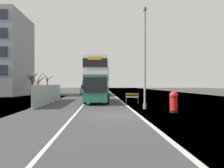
{
  "coord_description": "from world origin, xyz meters",
  "views": [
    {
      "loc": [
        -1.09,
        -16.12,
        2.14
      ],
      "look_at": [
        0.06,
        7.75,
        2.2
      ],
      "focal_mm": 36.93,
      "sensor_mm": 36.0,
      "label": 1
    }
  ],
  "objects_px": {
    "car_oncoming_near": "(104,91)",
    "car_receding_mid": "(85,90)",
    "red_pillar_postbox": "(174,101)",
    "roadworks_barrier": "(132,97)",
    "car_receding_far": "(102,89)",
    "double_decker_bus": "(98,80)",
    "lamppost_foreground": "(145,61)"
  },
  "relations": [
    {
      "from": "double_decker_bus",
      "to": "lamppost_foreground",
      "type": "xyz_separation_m",
      "value": [
        4.18,
        -8.42,
        1.44
      ]
    },
    {
      "from": "car_receding_mid",
      "to": "lamppost_foreground",
      "type": "bearing_deg",
      "value": -76.68
    },
    {
      "from": "car_receding_mid",
      "to": "car_oncoming_near",
      "type": "bearing_deg",
      "value": -61.38
    },
    {
      "from": "lamppost_foreground",
      "to": "car_oncoming_near",
      "type": "xyz_separation_m",
      "value": [
        -3.32,
        23.38,
        -3.18
      ]
    },
    {
      "from": "red_pillar_postbox",
      "to": "car_receding_mid",
      "type": "distance_m",
      "value": 34.35
    },
    {
      "from": "red_pillar_postbox",
      "to": "car_oncoming_near",
      "type": "height_order",
      "value": "car_oncoming_near"
    },
    {
      "from": "car_oncoming_near",
      "to": "car_receding_mid",
      "type": "height_order",
      "value": "car_receding_mid"
    },
    {
      "from": "lamppost_foreground",
      "to": "car_receding_far",
      "type": "distance_m",
      "value": 37.96
    },
    {
      "from": "car_oncoming_near",
      "to": "car_receding_mid",
      "type": "distance_m",
      "value": 8.18
    },
    {
      "from": "double_decker_bus",
      "to": "lamppost_foreground",
      "type": "height_order",
      "value": "lamppost_foreground"
    },
    {
      "from": "car_receding_mid",
      "to": "double_decker_bus",
      "type": "bearing_deg",
      "value": -82.14
    },
    {
      "from": "lamppost_foreground",
      "to": "car_receding_mid",
      "type": "distance_m",
      "value": 31.57
    },
    {
      "from": "car_oncoming_near",
      "to": "car_receding_far",
      "type": "relative_size",
      "value": 0.92
    },
    {
      "from": "roadworks_barrier",
      "to": "car_receding_mid",
      "type": "distance_m",
      "value": 25.84
    },
    {
      "from": "lamppost_foreground",
      "to": "car_oncoming_near",
      "type": "height_order",
      "value": "lamppost_foreground"
    },
    {
      "from": "car_oncoming_near",
      "to": "car_receding_mid",
      "type": "relative_size",
      "value": 0.88
    },
    {
      "from": "car_oncoming_near",
      "to": "car_receding_mid",
      "type": "xyz_separation_m",
      "value": [
        -3.92,
        7.18,
        -0.01
      ]
    },
    {
      "from": "red_pillar_postbox",
      "to": "lamppost_foreground",
      "type": "bearing_deg",
      "value": 123.7
    },
    {
      "from": "double_decker_bus",
      "to": "car_receding_far",
      "type": "distance_m",
      "value": 29.29
    },
    {
      "from": "car_receding_mid",
      "to": "car_receding_far",
      "type": "relative_size",
      "value": 1.05
    },
    {
      "from": "double_decker_bus",
      "to": "lamppost_foreground",
      "type": "bearing_deg",
      "value": -63.6
    },
    {
      "from": "red_pillar_postbox",
      "to": "car_oncoming_near",
      "type": "xyz_separation_m",
      "value": [
        -5.05,
        25.98,
        0.1
      ]
    },
    {
      "from": "car_oncoming_near",
      "to": "car_receding_far",
      "type": "bearing_deg",
      "value": 90.91
    },
    {
      "from": "lamppost_foreground",
      "to": "roadworks_barrier",
      "type": "height_order",
      "value": "lamppost_foreground"
    },
    {
      "from": "double_decker_bus",
      "to": "car_receding_far",
      "type": "xyz_separation_m",
      "value": [
        0.63,
        29.23,
        -1.77
      ]
    },
    {
      "from": "double_decker_bus",
      "to": "lamppost_foreground",
      "type": "distance_m",
      "value": 9.51
    },
    {
      "from": "double_decker_bus",
      "to": "roadworks_barrier",
      "type": "relative_size",
      "value": 7.39
    },
    {
      "from": "red_pillar_postbox",
      "to": "car_receding_far",
      "type": "relative_size",
      "value": 0.38
    },
    {
      "from": "roadworks_barrier",
      "to": "car_receding_far",
      "type": "distance_m",
      "value": 32.16
    },
    {
      "from": "car_receding_far",
      "to": "car_oncoming_near",
      "type": "bearing_deg",
      "value": -89.09
    },
    {
      "from": "car_oncoming_near",
      "to": "red_pillar_postbox",
      "type": "bearing_deg",
      "value": -79.0
    },
    {
      "from": "double_decker_bus",
      "to": "roadworks_barrier",
      "type": "distance_m",
      "value": 5.13
    }
  ]
}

